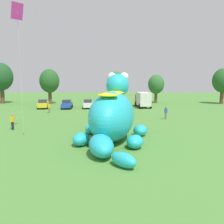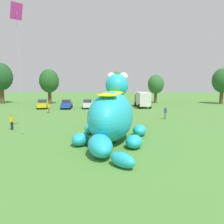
{
  "view_description": "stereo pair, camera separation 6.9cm",
  "coord_description": "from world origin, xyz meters",
  "px_view_note": "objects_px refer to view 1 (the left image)",
  "views": [
    {
      "loc": [
        0.68,
        -19.01,
        5.45
      ],
      "look_at": [
        0.68,
        2.53,
        2.43
      ],
      "focal_mm": 37.36,
      "sensor_mm": 36.0,
      "label": 1
    },
    {
      "loc": [
        0.75,
        -19.01,
        5.45
      ],
      "look_at": [
        0.68,
        2.53,
        2.43
      ],
      "focal_mm": 37.36,
      "sensor_mm": 36.0,
      "label": 2
    }
  ],
  "objects_px": {
    "tethered_flying_kite": "(17,14)",
    "car_red": "(112,104)",
    "giant_inflatable_creature": "(112,116)",
    "car_blue": "(67,104)",
    "spectator_mid_field": "(49,108)",
    "box_truck": "(143,99)",
    "spectator_wandering": "(166,113)",
    "spectator_by_cars": "(93,119)",
    "spectator_far_side": "(121,125)",
    "car_white": "(88,104)",
    "spectator_near_inflatable": "(13,122)",
    "car_yellow": "(43,104)"
  },
  "relations": [
    {
      "from": "box_truck",
      "to": "spectator_by_cars",
      "type": "distance_m",
      "value": 20.56
    },
    {
      "from": "spectator_by_cars",
      "to": "box_truck",
      "type": "bearing_deg",
      "value": 66.17
    },
    {
      "from": "car_white",
      "to": "spectator_by_cars",
      "type": "xyz_separation_m",
      "value": [
        2.38,
        -17.2,
        -0.01
      ]
    },
    {
      "from": "car_red",
      "to": "giant_inflatable_creature",
      "type": "bearing_deg",
      "value": -89.84
    },
    {
      "from": "car_white",
      "to": "spectator_far_side",
      "type": "relative_size",
      "value": 2.48
    },
    {
      "from": "car_red",
      "to": "spectator_wandering",
      "type": "height_order",
      "value": "car_red"
    },
    {
      "from": "spectator_mid_field",
      "to": "tethered_flying_kite",
      "type": "relative_size",
      "value": 0.14
    },
    {
      "from": "car_yellow",
      "to": "spectator_near_inflatable",
      "type": "height_order",
      "value": "car_yellow"
    },
    {
      "from": "spectator_far_side",
      "to": "car_blue",
      "type": "bearing_deg",
      "value": 114.92
    },
    {
      "from": "giant_inflatable_creature",
      "to": "spectator_wandering",
      "type": "height_order",
      "value": "giant_inflatable_creature"
    },
    {
      "from": "car_yellow",
      "to": "car_blue",
      "type": "bearing_deg",
      "value": -3.74
    },
    {
      "from": "car_white",
      "to": "spectator_by_cars",
      "type": "relative_size",
      "value": 2.48
    },
    {
      "from": "box_truck",
      "to": "spectator_wandering",
      "type": "relative_size",
      "value": 3.81
    },
    {
      "from": "giant_inflatable_creature",
      "to": "car_yellow",
      "type": "xyz_separation_m",
      "value": [
        -13.06,
        23.33,
        -1.39
      ]
    },
    {
      "from": "box_truck",
      "to": "car_yellow",
      "type": "bearing_deg",
      "value": -174.53
    },
    {
      "from": "giant_inflatable_creature",
      "to": "spectator_by_cars",
      "type": "xyz_separation_m",
      "value": [
        -2.24,
        6.37,
        -1.4
      ]
    },
    {
      "from": "box_truck",
      "to": "car_white",
      "type": "bearing_deg",
      "value": -171.52
    },
    {
      "from": "car_yellow",
      "to": "tethered_flying_kite",
      "type": "xyz_separation_m",
      "value": [
        4.25,
        -21.21,
        10.62
      ]
    },
    {
      "from": "giant_inflatable_creature",
      "to": "car_blue",
      "type": "height_order",
      "value": "giant_inflatable_creature"
    },
    {
      "from": "car_red",
      "to": "car_blue",
      "type": "bearing_deg",
      "value": 178.36
    },
    {
      "from": "giant_inflatable_creature",
      "to": "tethered_flying_kite",
      "type": "height_order",
      "value": "tethered_flying_kite"
    },
    {
      "from": "spectator_by_cars",
      "to": "car_yellow",
      "type": "bearing_deg",
      "value": 122.53
    },
    {
      "from": "spectator_far_side",
      "to": "tethered_flying_kite",
      "type": "height_order",
      "value": "tethered_flying_kite"
    },
    {
      "from": "spectator_mid_field",
      "to": "spectator_wandering",
      "type": "relative_size",
      "value": 1.0
    },
    {
      "from": "car_white",
      "to": "spectator_near_inflatable",
      "type": "distance_m",
      "value": 20.18
    },
    {
      "from": "car_blue",
      "to": "box_truck",
      "type": "height_order",
      "value": "box_truck"
    },
    {
      "from": "giant_inflatable_creature",
      "to": "car_red",
      "type": "relative_size",
      "value": 2.97
    },
    {
      "from": "car_blue",
      "to": "spectator_mid_field",
      "type": "bearing_deg",
      "value": -106.71
    },
    {
      "from": "box_truck",
      "to": "spectator_wandering",
      "type": "xyz_separation_m",
      "value": [
        1.33,
        -14.02,
        -0.75
      ]
    },
    {
      "from": "spectator_near_inflatable",
      "to": "spectator_mid_field",
      "type": "distance_m",
      "value": 12.78
    },
    {
      "from": "box_truck",
      "to": "tethered_flying_kite",
      "type": "height_order",
      "value": "tethered_flying_kite"
    },
    {
      "from": "spectator_near_inflatable",
      "to": "spectator_wandering",
      "type": "bearing_deg",
      "value": 20.35
    },
    {
      "from": "spectator_far_side",
      "to": "spectator_wandering",
      "type": "bearing_deg",
      "value": 51.63
    },
    {
      "from": "tethered_flying_kite",
      "to": "spectator_near_inflatable",
      "type": "bearing_deg",
      "value": 132.11
    },
    {
      "from": "spectator_by_cars",
      "to": "spectator_near_inflatable",
      "type": "bearing_deg",
      "value": -167.01
    },
    {
      "from": "box_truck",
      "to": "spectator_near_inflatable",
      "type": "bearing_deg",
      "value": -129.14
    },
    {
      "from": "spectator_near_inflatable",
      "to": "spectator_far_side",
      "type": "bearing_deg",
      "value": -7.22
    },
    {
      "from": "spectator_by_cars",
      "to": "spectator_far_side",
      "type": "relative_size",
      "value": 1.0
    },
    {
      "from": "spectator_wandering",
      "to": "tethered_flying_kite",
      "type": "xyz_separation_m",
      "value": [
        -16.21,
        -9.02,
        10.63
      ]
    },
    {
      "from": "spectator_mid_field",
      "to": "spectator_far_side",
      "type": "relative_size",
      "value": 1.0
    },
    {
      "from": "tethered_flying_kite",
      "to": "car_red",
      "type": "bearing_deg",
      "value": 67.06
    },
    {
      "from": "car_red",
      "to": "spectator_by_cars",
      "type": "height_order",
      "value": "car_red"
    },
    {
      "from": "car_red",
      "to": "spectator_mid_field",
      "type": "relative_size",
      "value": 2.43
    },
    {
      "from": "car_white",
      "to": "spectator_by_cars",
      "type": "bearing_deg",
      "value": -82.14
    },
    {
      "from": "car_blue",
      "to": "spectator_near_inflatable",
      "type": "xyz_separation_m",
      "value": [
        -2.36,
        -18.65,
        -0.01
      ]
    },
    {
      "from": "giant_inflatable_creature",
      "to": "spectator_mid_field",
      "type": "height_order",
      "value": "giant_inflatable_creature"
    },
    {
      "from": "car_white",
      "to": "spectator_near_inflatable",
      "type": "bearing_deg",
      "value": -108.0
    },
    {
      "from": "spectator_far_side",
      "to": "spectator_by_cars",
      "type": "bearing_deg",
      "value": 131.8
    },
    {
      "from": "box_truck",
      "to": "spectator_mid_field",
      "type": "relative_size",
      "value": 3.81
    },
    {
      "from": "box_truck",
      "to": "spectator_mid_field",
      "type": "xyz_separation_m",
      "value": [
        -16.33,
        -8.02,
        -0.75
      ]
    }
  ]
}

